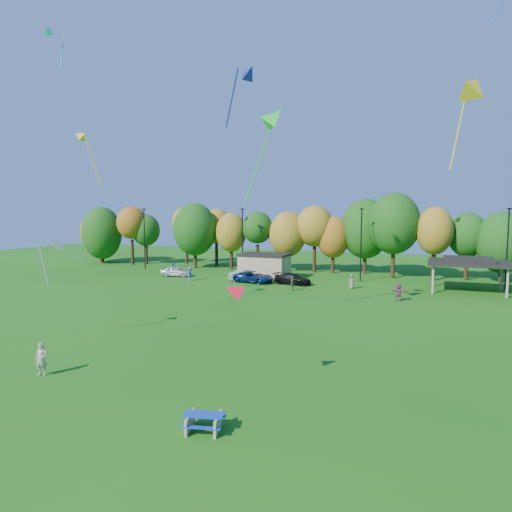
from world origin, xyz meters
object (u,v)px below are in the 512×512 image
at_px(kite_flyer, 41,359).
at_px(car_c, 254,277).
at_px(car_d, 293,279).
at_px(picnic_table, 204,421).
at_px(car_a, 176,271).
at_px(car_b, 246,276).

relative_size(kite_flyer, car_c, 0.35).
xyz_separation_m(kite_flyer, car_d, (3.44, 34.02, -0.23)).
relative_size(picnic_table, car_d, 0.41).
xyz_separation_m(car_a, car_b, (10.39, -0.48, 0.01)).
bearing_deg(car_b, car_d, -110.40).
height_order(kite_flyer, car_b, kite_flyer).
bearing_deg(car_b, car_a, 67.90).
relative_size(kite_flyer, car_b, 0.42).
height_order(picnic_table, car_c, car_c).
height_order(car_b, car_c, car_b).
xyz_separation_m(picnic_table, car_b, (-13.63, 36.32, 0.31)).
distance_m(car_c, car_d, 4.89).
distance_m(car_a, car_b, 10.40).
relative_size(car_b, car_c, 0.85).
relative_size(kite_flyer, car_a, 0.44).
bearing_deg(car_b, car_c, -131.97).
height_order(picnic_table, car_d, car_d).
distance_m(car_b, car_c, 1.37).
relative_size(picnic_table, kite_flyer, 1.05).
height_order(kite_flyer, car_c, kite_flyer).
bearing_deg(car_c, car_a, 93.46).
relative_size(car_a, car_c, 0.80).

